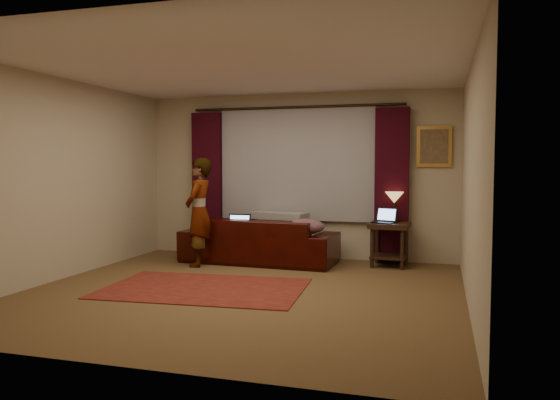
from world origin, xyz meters
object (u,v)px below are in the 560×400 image
Objects in this scene: laptop_sofa at (237,223)px; laptop_table at (384,216)px; end_table at (389,245)px; tiffany_lamp at (394,207)px; sofa at (259,232)px; person at (199,212)px.

laptop_sofa is 2.18m from laptop_table.
tiffany_lamp is (0.05, 0.19, 0.54)m from end_table.
sofa is 1.94m from end_table.
tiffany_lamp is (2.29, 0.50, 0.27)m from laptop_sofa.
laptop_table is at bearing -136.83° from end_table.
end_table is (2.25, 0.31, -0.27)m from laptop_sofa.
end_table is 2.81m from person.
laptop_table is at bearing -173.02° from sofa.
laptop_sofa is at bearing -155.87° from laptop_table.
sofa is 6.19× the size of laptop_sofa.
tiffany_lamp reaches higher than end_table.
person reaches higher than laptop_sofa.
person reaches higher than laptop_table.
sofa is 1.87m from laptop_table.
sofa is 1.48× the size of person.
end_table is 0.41× the size of person.
tiffany_lamp is at bearing 81.84° from laptop_table.
laptop_sofa is (-0.32, -0.09, 0.13)m from sofa.
end_table is at bearing 5.45° from laptop_sofa.
tiffany_lamp is at bearing -165.87° from sofa.
laptop_sofa is 0.24× the size of person.
tiffany_lamp is at bearing 9.81° from laptop_sofa.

